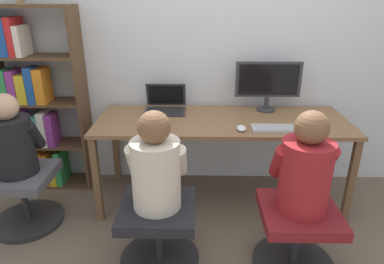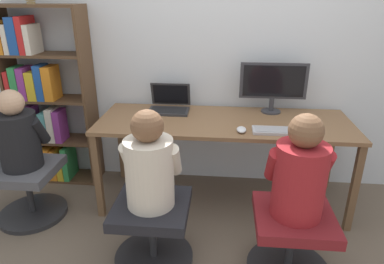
% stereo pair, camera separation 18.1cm
% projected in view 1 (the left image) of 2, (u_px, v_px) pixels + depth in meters
% --- Properties ---
extents(ground_plane, '(14.00, 14.00, 0.00)m').
position_uv_depth(ground_plane, '(222.00, 223.00, 2.69)').
color(ground_plane, brown).
extents(wall_back, '(10.00, 0.05, 2.60)m').
position_uv_depth(wall_back, '(221.00, 41.00, 2.92)').
color(wall_back, silver).
rests_on(wall_back, ground_plane).
extents(desk, '(2.00, 0.72, 0.74)m').
position_uv_depth(desk, '(222.00, 127.00, 2.76)').
color(desk, brown).
rests_on(desk, ground_plane).
extents(desktop_monitor, '(0.55, 0.16, 0.42)m').
position_uv_depth(desktop_monitor, '(268.00, 83.00, 2.86)').
color(desktop_monitor, '#333338').
rests_on(desktop_monitor, desk).
extents(laptop, '(0.34, 0.27, 0.22)m').
position_uv_depth(laptop, '(165.00, 106.00, 2.91)').
color(laptop, '#2D2D30').
rests_on(laptop, desk).
extents(keyboard, '(0.41, 0.14, 0.03)m').
position_uv_depth(keyboard, '(280.00, 128.00, 2.53)').
color(keyboard, '#B2B2B7').
rests_on(keyboard, desk).
extents(computer_mouse_by_keyboard, '(0.07, 0.11, 0.03)m').
position_uv_depth(computer_mouse_by_keyboard, '(241.00, 128.00, 2.52)').
color(computer_mouse_by_keyboard, silver).
rests_on(computer_mouse_by_keyboard, desk).
extents(office_chair_left, '(0.53, 0.53, 0.45)m').
position_uv_depth(office_chair_left, '(297.00, 234.00, 2.19)').
color(office_chair_left, '#262628').
rests_on(office_chair_left, ground_plane).
extents(office_chair_right, '(0.53, 0.53, 0.45)m').
position_uv_depth(office_chair_right, '(159.00, 230.00, 2.22)').
color(office_chair_right, '#262628').
rests_on(office_chair_right, ground_plane).
extents(person_at_monitor, '(0.37, 0.32, 0.64)m').
position_uv_depth(person_at_monitor, '(306.00, 169.00, 2.01)').
color(person_at_monitor, maroon).
rests_on(person_at_monitor, office_chair_left).
extents(person_at_laptop, '(0.37, 0.31, 0.62)m').
position_uv_depth(person_at_laptop, '(156.00, 167.00, 2.05)').
color(person_at_laptop, beige).
rests_on(person_at_laptop, office_chair_right).
extents(bookshelf, '(0.74, 0.27, 1.60)m').
position_uv_depth(bookshelf, '(34.00, 109.00, 2.98)').
color(bookshelf, '#513823').
rests_on(bookshelf, ground_plane).
extents(office_chair_side, '(0.53, 0.53, 0.45)m').
position_uv_depth(office_chair_side, '(24.00, 194.00, 2.61)').
color(office_chair_side, '#262628').
rests_on(office_chair_side, ground_plane).
extents(person_near_shelf, '(0.37, 0.31, 0.60)m').
position_uv_depth(person_near_shelf, '(12.00, 140.00, 2.44)').
color(person_near_shelf, black).
rests_on(person_near_shelf, office_chair_side).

